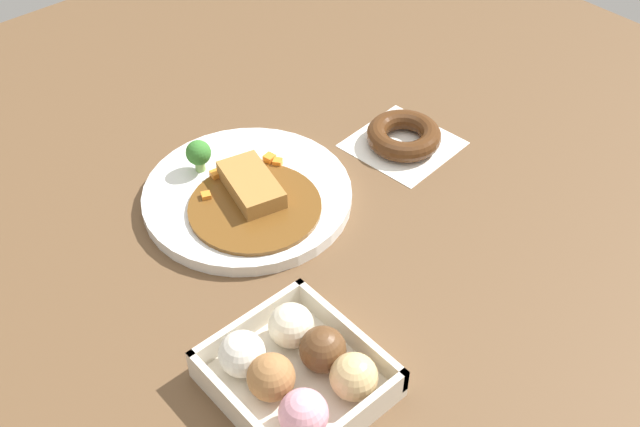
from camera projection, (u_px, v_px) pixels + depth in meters
The scene contains 4 objects.
ground_plane at pixel (321, 228), 1.00m from camera, with size 1.60×1.60×0.00m, color brown.
curry_plate at pixel (247, 194), 1.03m from camera, with size 0.28×0.28×0.07m.
donut_box at pixel (297, 370), 0.80m from camera, with size 0.17×0.16×0.06m.
chocolate_ring_donut at pixel (404, 136), 1.12m from camera, with size 0.16×0.16×0.03m.
Camera 1 is at (0.53, -0.48, 0.70)m, focal length 42.47 mm.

